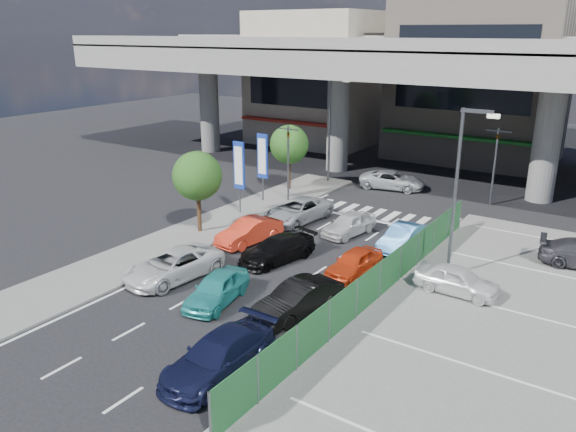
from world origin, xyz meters
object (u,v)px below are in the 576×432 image
Objects in this scene: signboard_near at (239,168)px; taxi_teal_mid at (217,289)px; tree_far at (289,145)px; street_lamp_right at (460,181)px; parked_sedan_white at (457,280)px; taxi_orange_left at (249,232)px; kei_truck_front_right at (403,237)px; taxi_orange_right at (354,263)px; traffic_cone at (429,279)px; crossing_wagon_silver at (392,180)px; traffic_light_left at (288,145)px; traffic_light_right at (497,147)px; wagon_silver_front_left at (298,210)px; sedan_black_mid at (277,249)px; signboard_far at (262,158)px; street_lamp_left at (332,121)px; sedan_white_front_mid at (349,224)px; hatch_black_mid_right at (298,299)px; tree_near at (197,176)px; sedan_white_mid_left at (173,265)px; minivan_navy_back at (219,356)px.

signboard_near is 12.49m from taxi_teal_mid.
tree_far reaches higher than taxi_teal_mid.
street_lamp_right is 14.61m from signboard_near.
taxi_orange_left is at bearing 91.94° from parked_sedan_white.
signboard_near reaches higher than kei_truck_front_right.
taxi_orange_right is 3.59m from traffic_cone.
kei_truck_front_right is at bearing 48.88° from parked_sedan_white.
street_lamp_right is 4.66m from traffic_cone.
taxi_teal_mid is 0.82× the size of crossing_wagon_silver.
traffic_cone is at bearing -35.07° from tree_far.
taxi_orange_right is 4.64× the size of traffic_cone.
traffic_light_left is 11.15m from kei_truck_front_right.
wagon_silver_front_left is at bearing -131.44° from traffic_light_right.
taxi_orange_left is at bearing -179.79° from traffic_cone.
sedan_black_mid is 7.67m from traffic_cone.
taxi_orange_right is (10.77, -7.26, -2.45)m from signboard_far.
traffic_light_left is 1.10× the size of crossing_wagon_silver.
taxi_orange_left is at bearing -78.73° from street_lamp_left.
traffic_cone is at bearing -24.45° from sedan_white_front_mid.
parked_sedan_white is at bearing 27.22° from taxi_teal_mid.
tree_far reaches higher than taxi_orange_left.
crossing_wagon_silver reaches higher than sedan_white_front_mid.
traffic_light_left is at bearing 101.22° from taxi_teal_mid.
hatch_black_mid_right is at bearing -91.59° from kei_truck_front_right.
traffic_light_right is at bearing 18.69° from tree_far.
sedan_black_mid is (-6.36, -15.92, -3.31)m from traffic_light_right.
sedan_black_mid is 1.15× the size of sedan_white_front_mid.
parked_sedan_white reaches higher than crossing_wagon_silver.
traffic_light_right is at bearing 54.92° from wagon_silver_front_left.
tree_near is at bearing -139.09° from sedan_white_front_mid.
kei_truck_front_right is at bearing 60.12° from sedan_white_mid_left.
street_lamp_right is 1.70× the size of signboard_near.
street_lamp_right reaches higher than minivan_navy_back.
tree_far is 18.46m from taxi_teal_mid.
crossing_wagon_silver is (1.93, 14.79, -0.02)m from taxi_orange_left.
street_lamp_right is 11.86m from taxi_teal_mid.
signboard_near is 12.61m from crossing_wagon_silver.
signboard_near is 7.92m from sedan_white_front_mid.
minivan_navy_back is at bearing -62.02° from tree_far.
signboard_near is at bearing -166.72° from sedan_white_front_mid.
traffic_light_right is 15.16m from parked_sedan_white.
taxi_teal_mid is 11.18m from kei_truck_front_right.
street_lamp_right is at bearing 26.65° from parked_sedan_white.
taxi_orange_left is at bearing 152.91° from hatch_black_mid_right.
hatch_black_mid_right is 20.72m from crossing_wagon_silver.
minivan_navy_back reaches higher than taxi_teal_mid.
traffic_cone is at bearing -105.67° from street_lamp_right.
tree_far is 16.68m from sedan_white_mid_left.
street_lamp_right is at bearing -30.60° from kei_truck_front_right.
parked_sedan_white is (4.17, -3.82, 0.05)m from kei_truck_front_right.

